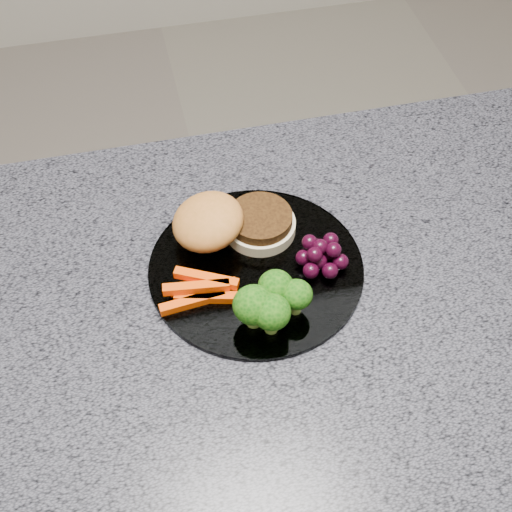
{
  "coord_description": "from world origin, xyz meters",
  "views": [
    {
      "loc": [
        -0.19,
        -0.48,
        1.58
      ],
      "look_at": [
        -0.07,
        0.04,
        0.93
      ],
      "focal_mm": 50.0,
      "sensor_mm": 36.0,
      "label": 1
    }
  ],
  "objects": [
    {
      "name": "carrot_sticks",
      "position": [
        -0.14,
        0.01,
        0.92
      ],
      "size": [
        0.1,
        0.06,
        0.02
      ],
      "rotation": [
        0.0,
        0.0,
        -0.38
      ],
      "color": "#ED4403",
      "rests_on": "plate"
    },
    {
      "name": "grape_bunch",
      "position": [
        0.01,
        0.03,
        0.92
      ],
      "size": [
        0.06,
        0.07,
        0.03
      ],
      "rotation": [
        0.0,
        0.0,
        0.35
      ],
      "color": "black",
      "rests_on": "plate"
    },
    {
      "name": "broccoli",
      "position": [
        -0.07,
        -0.04,
        0.94
      ],
      "size": [
        0.09,
        0.08,
        0.06
      ],
      "rotation": [
        0.0,
        0.0,
        0.39
      ],
      "color": "olive",
      "rests_on": "plate"
    },
    {
      "name": "plate",
      "position": [
        -0.07,
        0.04,
        0.9
      ],
      "size": [
        0.26,
        0.26,
        0.01
      ],
      "primitive_type": "cylinder",
      "color": "white",
      "rests_on": "countertop"
    },
    {
      "name": "island_cabinet",
      "position": [
        0.0,
        0.0,
        0.43
      ],
      "size": [
        1.2,
        0.6,
        0.86
      ],
      "primitive_type": "cube",
      "color": "#50301B",
      "rests_on": "ground"
    },
    {
      "name": "burger",
      "position": [
        -0.09,
        0.1,
        0.93
      ],
      "size": [
        0.16,
        0.09,
        0.05
      ],
      "rotation": [
        0.0,
        0.0,
        0.03
      ],
      "color": "beige",
      "rests_on": "plate"
    },
    {
      "name": "countertop",
      "position": [
        0.0,
        0.0,
        0.88
      ],
      "size": [
        1.2,
        0.6,
        0.04
      ],
      "primitive_type": "cube",
      "color": "#4E4F59",
      "rests_on": "island_cabinet"
    }
  ]
}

